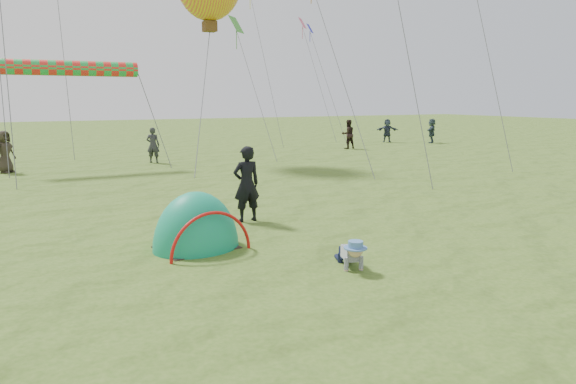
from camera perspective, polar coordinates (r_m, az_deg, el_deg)
name	(u,v)px	position (r m, az deg, el deg)	size (l,w,h in m)	color
ground	(355,284)	(8.74, 7.50, -10.06)	(140.00, 140.00, 0.00)	#395918
crawling_toddler	(351,253)	(9.40, 7.07, -6.71)	(0.53, 0.76, 0.58)	black
popup_tent	(197,248)	(10.81, -10.12, -6.11)	(1.82, 1.50, 2.35)	#168173
standing_adult	(246,184)	(12.75, -4.63, 0.89)	(0.69, 0.45, 1.89)	black
crowd_person_4	(5,152)	(24.19, -28.94, 3.93)	(0.85, 0.55, 1.74)	#312A21
crowd_person_5	(387,131)	(36.99, 10.97, 6.72)	(1.50, 0.48, 1.62)	#2B3446
crowd_person_7	(348,134)	(31.69, 6.69, 6.39)	(0.86, 0.67, 1.76)	black
crowd_person_11	(432,131)	(36.98, 15.67, 6.56)	(1.55, 0.49, 1.67)	#2C3B43
crowd_person_12	(153,145)	(25.35, -14.77, 5.06)	(0.62, 0.40, 1.69)	#2B2C30
rainbow_tube_kite	(72,68)	(23.96, -22.87, 12.56)	(0.64, 0.64, 5.32)	red
diamond_kite_3	(236,25)	(29.55, -5.77, 18.03)	(1.04, 1.04, 0.00)	green
diamond_kite_4	(310,28)	(37.89, 2.46, 17.70)	(0.73, 0.73, 0.00)	#2321CB
diamond_kite_5	(302,23)	(40.53, 1.61, 18.26)	(0.92, 0.92, 0.00)	#F15B80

